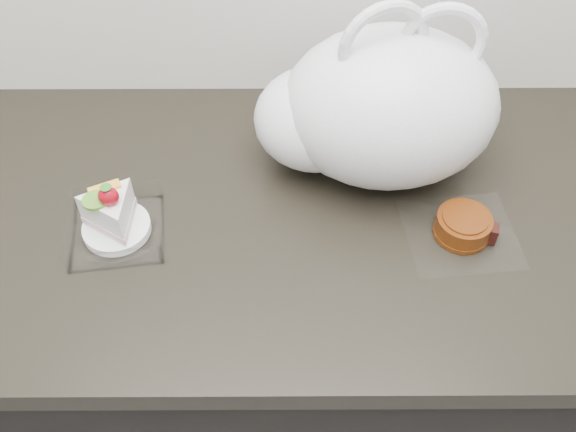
{
  "coord_description": "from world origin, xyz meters",
  "views": [
    {
      "loc": [
        0.02,
        1.01,
        1.67
      ],
      "look_at": [
        0.02,
        1.64,
        0.94
      ],
      "focal_mm": 40.0,
      "sensor_mm": 36.0,
      "label": 1
    }
  ],
  "objects": [
    {
      "name": "counter",
      "position": [
        0.0,
        1.69,
        0.45
      ],
      "size": [
        2.04,
        0.64,
        0.9
      ],
      "color": "black",
      "rests_on": "ground"
    },
    {
      "name": "cake_tray",
      "position": [
        -0.24,
        1.64,
        0.93
      ],
      "size": [
        0.16,
        0.16,
        0.11
      ],
      "rotation": [
        0.0,
        0.0,
        0.13
      ],
      "color": "white",
      "rests_on": "counter"
    },
    {
      "name": "mooncake_wrap",
      "position": [
        0.29,
        1.64,
        0.92
      ],
      "size": [
        0.18,
        0.17,
        0.04
      ],
      "rotation": [
        0.0,
        0.0,
        0.28
      ],
      "color": "white",
      "rests_on": "counter"
    },
    {
      "name": "plastic_bag",
      "position": [
        0.16,
        1.79,
        1.02
      ],
      "size": [
        0.41,
        0.31,
        0.31
      ],
      "rotation": [
        0.0,
        0.0,
        0.15
      ],
      "color": "white",
      "rests_on": "counter"
    }
  ]
}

